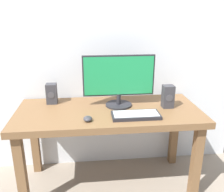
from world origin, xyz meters
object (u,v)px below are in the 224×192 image
Objects in this scene: monitor at (119,79)px; speaker_right at (168,96)px; mouse at (88,119)px; desk at (109,120)px; speaker_left at (52,94)px; keyboard_primary at (136,115)px.

monitor is 3.15× the size of speaker_right.
monitor reaches higher than mouse.
monitor reaches higher than desk.
monitor is at bearing 43.83° from desk.
desk is 8.55× the size of speaker_left.
monitor is 1.62× the size of keyboard_primary.
keyboard_primary is at bearing -68.79° from monitor.
monitor is at bearing 167.98° from speaker_right.
speaker_left is at bearing 169.04° from monitor.
speaker_left is (-0.69, 0.38, 0.08)m from keyboard_primary.
mouse is 0.52m from speaker_left.
desk is 0.36m from monitor.
keyboard_primary is 0.38m from mouse.
keyboard_primary is 4.56× the size of mouse.
speaker_right reaches higher than speaker_left.
mouse is (-0.27, -0.30, -0.22)m from monitor.
monitor reaches higher than speaker_left.
speaker_left is (-0.31, 0.41, 0.07)m from mouse.
monitor is 0.61m from speaker_left.
desk is 0.54m from speaker_right.
keyboard_primary reaches higher than desk.
speaker_left reaches higher than desk.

